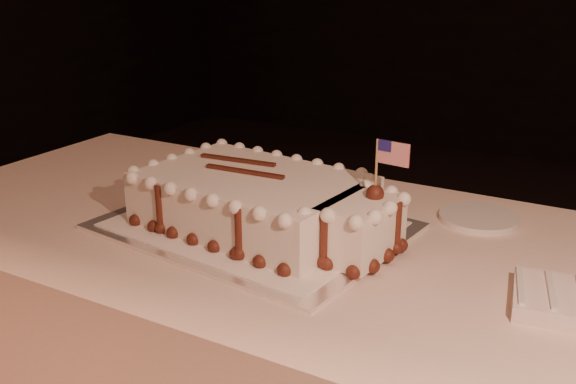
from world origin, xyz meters
The scene contains 4 objects.
cake_board centered at (-0.40, 0.58, 0.75)m, with size 0.57×0.43×0.01m, color white.
doily centered at (-0.40, 0.58, 0.76)m, with size 0.51×0.39×0.00m, color white.
sheet_cake centered at (-0.37, 0.57, 0.81)m, with size 0.56×0.36×0.21m.
side_plate centered at (-0.01, 0.84, 0.76)m, with size 0.16×0.16×0.01m, color silver.
Camera 1 is at (0.25, -0.43, 1.26)m, focal length 40.00 mm.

